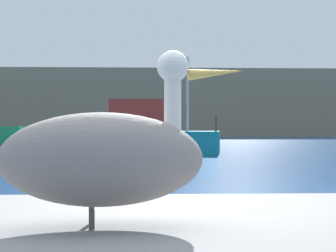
% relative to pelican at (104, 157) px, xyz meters
% --- Properties ---
extents(hillside_backdrop, '(140.00, 12.64, 9.08)m').
position_rel_pelican_xyz_m(hillside_backdrop, '(0.10, 75.14, 3.40)').
color(hillside_backdrop, '#7F755B').
rests_on(hillside_backdrop, ground).
extents(pelican, '(1.31, 0.61, 0.92)m').
position_rel_pelican_xyz_m(pelican, '(0.00, 0.00, 0.00)').
color(pelican, gray).
rests_on(pelican, pier_dock).
extents(fishing_boat_teal, '(7.80, 3.52, 4.62)m').
position_rel_pelican_xyz_m(fishing_boat_teal, '(-0.05, 23.48, -0.22)').
color(fishing_boat_teal, teal).
rests_on(fishing_boat_teal, ground).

